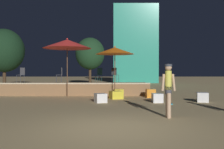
# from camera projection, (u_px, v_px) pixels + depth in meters

# --- Properties ---
(ground_plane) EXTENTS (120.00, 120.00, 0.00)m
(ground_plane) POSITION_uv_depth(u_px,v_px,m) (112.00, 129.00, 6.29)
(ground_plane) COLOR tan
(wooden_deck) EXTENTS (9.22, 2.45, 0.77)m
(wooden_deck) POSITION_uv_depth(u_px,v_px,m) (74.00, 89.00, 15.82)
(wooden_deck) COLOR olive
(wooden_deck) RESTS_ON ground
(patio_umbrella_0) EXTENTS (2.75, 2.75, 3.35)m
(patio_umbrella_0) POSITION_uv_depth(u_px,v_px,m) (67.00, 44.00, 14.21)
(patio_umbrella_0) COLOR brown
(patio_umbrella_0) RESTS_ON ground
(patio_umbrella_1) EXTENTS (2.18, 2.18, 2.87)m
(patio_umbrella_1) POSITION_uv_depth(u_px,v_px,m) (114.00, 51.00, 13.99)
(patio_umbrella_1) COLOR brown
(patio_umbrella_1) RESTS_ON ground
(cube_seat_0) EXTENTS (0.60, 0.60, 0.45)m
(cube_seat_0) POSITION_uv_depth(u_px,v_px,m) (202.00, 97.00, 11.75)
(cube_seat_0) COLOR white
(cube_seat_0) RESTS_ON ground
(cube_seat_1) EXTENTS (0.49, 0.49, 0.42)m
(cube_seat_1) POSITION_uv_depth(u_px,v_px,m) (157.00, 98.00, 11.56)
(cube_seat_1) COLOR white
(cube_seat_1) RESTS_ON ground
(cube_seat_2) EXTENTS (0.78, 0.78, 0.41)m
(cube_seat_2) POSITION_uv_depth(u_px,v_px,m) (116.00, 95.00, 13.15)
(cube_seat_2) COLOR yellow
(cube_seat_2) RESTS_ON ground
(cube_seat_3) EXTENTS (0.52, 0.52, 0.47)m
(cube_seat_3) POSITION_uv_depth(u_px,v_px,m) (150.00, 93.00, 13.75)
(cube_seat_3) COLOR orange
(cube_seat_3) RESTS_ON ground
(cube_seat_4) EXTENTS (0.57, 0.57, 0.43)m
(cube_seat_4) POSITION_uv_depth(u_px,v_px,m) (118.00, 93.00, 14.16)
(cube_seat_4) COLOR yellow
(cube_seat_4) RESTS_ON ground
(cube_seat_5) EXTENTS (0.64, 0.64, 0.42)m
(cube_seat_5) POSITION_uv_depth(u_px,v_px,m) (100.00, 98.00, 11.56)
(cube_seat_5) COLOR white
(cube_seat_5) RESTS_ON ground
(person_0) EXTENTS (0.45, 0.29, 1.68)m
(person_0) POSITION_uv_depth(u_px,v_px,m) (168.00, 88.00, 7.80)
(person_0) COLOR tan
(person_0) RESTS_ON ground
(bistro_chair_0) EXTENTS (0.47, 0.47, 0.90)m
(bistro_chair_0) POSITION_uv_depth(u_px,v_px,m) (114.00, 73.00, 15.61)
(bistro_chair_0) COLOR #2D3338
(bistro_chair_0) RESTS_ON wooden_deck
(bistro_chair_1) EXTENTS (0.45, 0.45, 0.90)m
(bistro_chair_1) POSITION_uv_depth(u_px,v_px,m) (21.00, 73.00, 15.29)
(bistro_chair_1) COLOR #47474C
(bistro_chair_1) RESTS_ON wooden_deck
(bistro_chair_2) EXTENTS (0.43, 0.43, 0.90)m
(bistro_chair_2) POSITION_uv_depth(u_px,v_px,m) (60.00, 73.00, 15.57)
(bistro_chair_2) COLOR #47474C
(bistro_chair_2) RESTS_ON wooden_deck
(bistro_chair_3) EXTENTS (0.47, 0.47, 0.90)m
(bistro_chair_3) POSITION_uv_depth(u_px,v_px,m) (99.00, 73.00, 16.46)
(bistro_chair_3) COLOR #1E4C47
(bistro_chair_3) RESTS_ON wooden_deck
(frisbee_disc) EXTENTS (0.25, 0.25, 0.03)m
(frisbee_disc) POSITION_uv_depth(u_px,v_px,m) (170.00, 104.00, 10.93)
(frisbee_disc) COLOR #33B2D8
(frisbee_disc) RESTS_ON ground
(background_tree_0) EXTENTS (3.39, 3.39, 5.10)m
(background_tree_0) POSITION_uv_depth(u_px,v_px,m) (4.00, 51.00, 21.47)
(background_tree_0) COLOR #3D2B1C
(background_tree_0) RESTS_ON ground
(background_tree_1) EXTENTS (3.10, 3.10, 5.04)m
(background_tree_1) POSITION_uv_depth(u_px,v_px,m) (90.00, 54.00, 26.63)
(background_tree_1) COLOR #3D2B1C
(background_tree_1) RESTS_ON ground
(distant_building) EXTENTS (5.47, 3.20, 9.66)m
(distant_building) POSITION_uv_depth(u_px,v_px,m) (135.00, 45.00, 31.61)
(distant_building) COLOR teal
(distant_building) RESTS_ON ground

